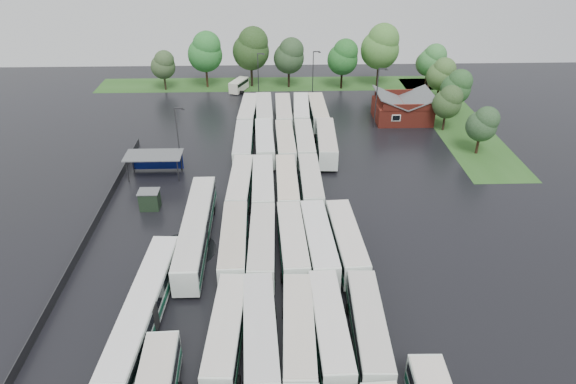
{
  "coord_description": "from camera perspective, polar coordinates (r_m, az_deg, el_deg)",
  "views": [
    {
      "loc": [
        0.21,
        -45.95,
        35.62
      ],
      "look_at": [
        2.0,
        12.0,
        2.5
      ],
      "focal_mm": 32.0,
      "sensor_mm": 36.0,
      "label": 1
    }
  ],
  "objects": [
    {
      "name": "ground",
      "position": [
        58.14,
        -1.62,
        -8.06
      ],
      "size": [
        160.0,
        160.0,
        0.0
      ],
      "primitive_type": "plane",
      "color": "black",
      "rests_on": "ground"
    },
    {
      "name": "brick_building",
      "position": [
        97.86,
        12.57,
        8.84
      ],
      "size": [
        10.07,
        8.6,
        5.39
      ],
      "color": "maroon",
      "rests_on": "ground"
    },
    {
      "name": "wash_shed",
      "position": [
        77.39,
        -14.63,
        3.78
      ],
      "size": [
        8.2,
        4.2,
        3.58
      ],
      "color": "#2D2D30",
      "rests_on": "ground"
    },
    {
      "name": "utility_hut",
      "position": [
        69.81,
        -15.12,
        -0.83
      ],
      "size": [
        2.7,
        2.2,
        2.62
      ],
      "color": "black",
      "rests_on": "ground"
    },
    {
      "name": "grass_strip_north",
      "position": [
        116.35,
        -0.82,
        11.91
      ],
      "size": [
        80.0,
        10.0,
        0.01
      ],
      "primitive_type": "cube",
      "color": "#26511A",
      "rests_on": "ground"
    },
    {
      "name": "grass_strip_east",
      "position": [
        101.43,
        17.98,
        7.7
      ],
      "size": [
        10.0,
        50.0,
        0.01
      ],
      "primitive_type": "cube",
      "color": "#26511A",
      "rests_on": "ground"
    },
    {
      "name": "west_fence",
      "position": [
        68.11,
        -20.73,
        -3.37
      ],
      "size": [
        0.1,
        50.0,
        1.2
      ],
      "primitive_type": "cube",
      "color": "#2D2D30",
      "rests_on": "ground"
    },
    {
      "name": "bus_r1c0",
      "position": [
        47.88,
        -6.85,
        -15.2
      ],
      "size": [
        3.37,
        12.95,
        3.57
      ],
      "rotation": [
        0.0,
        0.0,
        -0.05
      ],
      "color": "silver",
      "rests_on": "ground"
    },
    {
      "name": "bus_r1c1",
      "position": [
        47.25,
        -3.11,
        -15.56
      ],
      "size": [
        3.52,
        13.66,
        3.77
      ],
      "rotation": [
        0.0,
        0.0,
        0.05
      ],
      "color": "silver",
      "rests_on": "ground"
    },
    {
      "name": "bus_r1c2",
      "position": [
        47.43,
        1.19,
        -15.43
      ],
      "size": [
        3.12,
        13.09,
        3.62
      ],
      "rotation": [
        0.0,
        0.0,
        -0.03
      ],
      "color": "silver",
      "rests_on": "ground"
    },
    {
      "name": "bus_r1c3",
      "position": [
        47.96,
        4.65,
        -14.9
      ],
      "size": [
        3.1,
        13.13,
        3.64
      ],
      "rotation": [
        0.0,
        0.0,
        0.02
      ],
      "color": "silver",
      "rests_on": "ground"
    },
    {
      "name": "bus_r1c4",
      "position": [
        48.42,
        8.91,
        -14.74
      ],
      "size": [
        3.21,
        13.02,
        3.6
      ],
      "rotation": [
        0.0,
        0.0,
        -0.04
      ],
      "color": "silver",
      "rests_on": "ground"
    },
    {
      "name": "bus_r2c0",
      "position": [
        58.18,
        -6.02,
        -5.69
      ],
      "size": [
        3.11,
        13.48,
        3.74
      ],
      "rotation": [
        0.0,
        0.0,
        0.02
      ],
      "color": "silver",
      "rests_on": "ground"
    },
    {
      "name": "bus_r2c1",
      "position": [
        57.69,
        -2.89,
        -5.91
      ],
      "size": [
        2.99,
        13.33,
        3.7
      ],
      "rotation": [
        0.0,
        0.0,
        -0.01
      ],
      "color": "silver",
      "rests_on": "ground"
    },
    {
      "name": "bus_r2c2",
      "position": [
        57.97,
        0.49,
        -5.69
      ],
      "size": [
        3.32,
        13.31,
        3.68
      ],
      "rotation": [
        0.0,
        0.0,
        0.04
      ],
      "color": "silver",
      "rests_on": "ground"
    },
    {
      "name": "bus_r2c3",
      "position": [
        58.04,
        3.41,
        -5.64
      ],
      "size": [
        3.53,
        13.66,
        3.77
      ],
      "rotation": [
        0.0,
        0.0,
        0.05
      ],
      "color": "silver",
      "rests_on": "ground"
    },
    {
      "name": "bus_r2c4",
      "position": [
        58.54,
        6.47,
        -5.48
      ],
      "size": [
        3.49,
        13.48,
        3.72
      ],
      "rotation": [
        0.0,
        0.0,
        0.05
      ],
      "color": "silver",
      "rests_on": "ground"
    },
    {
      "name": "bus_r3c0",
      "position": [
        69.69,
        -5.29,
        0.74
      ],
      "size": [
        3.17,
        13.03,
        3.6
      ],
      "rotation": [
        0.0,
        0.0,
        -0.03
      ],
      "color": "silver",
      "rests_on": "ground"
    },
    {
      "name": "bus_r3c1",
      "position": [
        69.19,
        -2.79,
        0.66
      ],
      "size": [
        3.05,
        13.33,
        3.7
      ],
      "rotation": [
        0.0,
        0.0,
        0.02
      ],
      "color": "silver",
      "rests_on": "ground"
    },
    {
      "name": "bus_r3c2",
      "position": [
        69.29,
        -0.12,
        0.72
      ],
      "size": [
        2.93,
        13.13,
        3.65
      ],
      "rotation": [
        0.0,
        0.0,
        0.01
      ],
      "color": "silver",
      "rests_on": "ground"
    },
    {
      "name": "bus_r3c3",
      "position": [
        69.85,
        2.52,
        0.91
      ],
      "size": [
        2.77,
        12.9,
        3.59
      ],
      "rotation": [
        0.0,
        0.0,
        0.0
      ],
      "color": "silver",
      "rests_on": "ground"
    },
    {
      "name": "bus_r4c0",
      "position": [
        81.51,
        -4.96,
        5.28
      ],
      "size": [
        2.84,
        13.2,
        3.67
      ],
      "rotation": [
        0.0,
        0.0,
        0.0
      ],
      "color": "silver",
      "rests_on": "ground"
    },
    {
      "name": "bus_r4c1",
      "position": [
        81.84,
        -2.62,
        5.46
      ],
      "size": [
        3.28,
        13.26,
        3.66
      ],
      "rotation": [
        0.0,
        0.0,
        0.04
      ],
      "color": "silver",
      "rests_on": "ground"
    },
    {
      "name": "bus_r4c2",
      "position": [
        81.46,
        -0.3,
        5.35
      ],
      "size": [
        3.09,
        13.06,
        3.62
      ],
      "rotation": [
        0.0,
        0.0,
        0.03
      ],
      "color": "silver",
      "rests_on": "ground"
    },
    {
      "name": "bus_r4c3",
      "position": [
        81.88,
        1.85,
        5.47
      ],
      "size": [
        2.81,
        13.01,
        3.62
      ],
      "rotation": [
        0.0,
        0.0,
        -0.0
      ],
      "color": "silver",
      "rests_on": "ground"
    },
    {
      "name": "bus_r4c4",
      "position": [
        81.92,
        4.28,
        5.48
      ],
      "size": [
        3.48,
        13.65,
        3.77
      ],
      "rotation": [
        0.0,
        0.0,
        -0.05
      ],
      "color": "silver",
      "rests_on": "ground"
    },
    {
      "name": "bus_r5c0",
      "position": [
        94.29,
        -4.42,
        8.76
      ],
      "size": [
        3.42,
        13.19,
        3.64
      ],
      "rotation": [
        0.0,
        0.0,
        -0.05
      ],
      "color": "silver",
      "rests_on": "ground"
    },
    {
      "name": "bus_r5c1",
      "position": [
        94.1,
        -2.66,
        8.8
      ],
      "size": [
        3.2,
        13.47,
        3.73
      ],
      "rotation": [
        0.0,
        0.0,
        0.03
      ],
      "color": "silver",
      "rests_on": "ground"
    },
    {
      "name": "bus_r5c2",
      "position": [
        94.01,
        -0.52,
        8.78
      ],
      "size": [
        2.87,
        13.12,
        3.65
      ],
      "rotation": [
        0.0,
        0.0,
        0.01
      ],
      "color": "silver",
      "rests_on": "ground"
    },
    {
      "name": "bus_r5c3",
      "position": [
        94.51,
        1.47,
        8.88
      ],
      "size": [
        3.26,
        13.05,
        3.61
      ],
      "rotation": [
        0.0,
        0.0,
        -0.04
      ],
      "color": "silver",
      "rests_on": "ground"
    },
    {
      "name": "bus_r5c4",
      "position": [
        94.47,
        3.35,
        8.84
      ],
      "size": [
        2.95,
        13.13,
        3.65
      ],
      "rotation": [
        0.0,
        0.0,
        0.01
      ],
      "color": "silver",
      "rests_on": "ground"
    },
    {
      "name": "artic_bus_west_b",
      "position": [
        61.09,
        -10.16,
        -4.09
      ],
      "size": [
        3.03,
        20.31,
        3.77
      ],
      "rotation": [
        0.0,
        0.0,
        0.01
      ],
      "color": "silver",
      "rests_on": "ground"
    },
    {
      "name": "artic_bus_west_c",
      "position": [
        51.32,
        -15.74,
        -12.51
      ],
      "size": [
        3.84,
        20.07,
        3.7
      ],
      "rotation": [
        0.0,
        0.0,
        -0.05
      ],
      "color": "silver",
      "rests_on": "ground"
    },
    {
      "name": "minibus",
      "position": [
        111.77,
        -5.48,
        11.75
      ],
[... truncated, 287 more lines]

